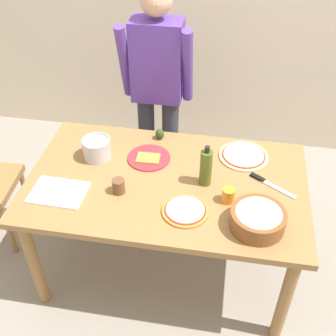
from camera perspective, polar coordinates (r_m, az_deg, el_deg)
ground at (r=2.98m, az=-0.16°, el=-12.73°), size 8.00×8.00×0.00m
dining_table at (r=2.48m, az=-0.19°, el=-3.24°), size 1.60×0.96×0.76m
person_cook at (r=2.96m, az=-1.43°, el=11.00°), size 0.49×0.25×1.62m
pizza_raw_on_board at (r=2.62m, az=10.19°, el=1.65°), size 0.30×0.30×0.02m
pizza_cooked_on_tray at (r=2.23m, az=2.35°, el=-5.75°), size 0.25×0.25×0.02m
plate_with_slice at (r=2.57m, az=-2.61°, el=1.38°), size 0.26×0.26×0.02m
popcorn_bowl at (r=2.17m, az=12.07°, el=-6.62°), size 0.28×0.28×0.11m
olive_oil_bottle at (r=2.34m, az=5.15°, el=0.08°), size 0.07×0.07×0.26m
steel_pot at (r=2.58m, az=-9.63°, el=2.65°), size 0.17×0.17×0.13m
cup_orange at (r=2.29m, az=8.16°, el=-3.66°), size 0.07×0.07×0.08m
cup_small_brown at (r=2.33m, az=-6.70°, el=-2.44°), size 0.07×0.07×0.08m
cutting_board_white at (r=2.41m, az=-14.59°, el=-3.21°), size 0.31×0.23×0.01m
chef_knife at (r=2.46m, az=13.26°, el=-1.95°), size 0.26×0.18×0.02m
avocado at (r=2.72m, az=-1.12°, el=4.63°), size 0.06×0.06×0.07m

